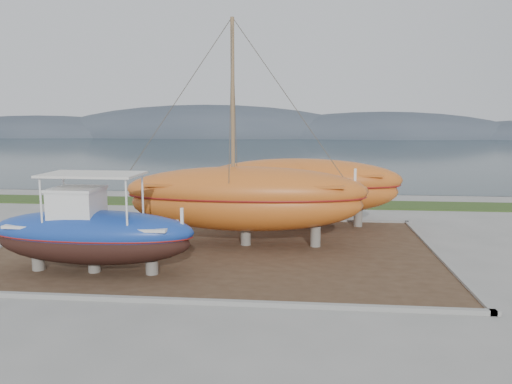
# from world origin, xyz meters

# --- Properties ---
(ground) EXTENTS (140.00, 140.00, 0.00)m
(ground) POSITION_xyz_m (0.00, 0.00, 0.00)
(ground) COLOR gray
(ground) RESTS_ON ground
(dirt_patch) EXTENTS (18.00, 12.00, 0.06)m
(dirt_patch) POSITION_xyz_m (0.00, 4.00, 0.03)
(dirt_patch) COLOR #422D1E
(dirt_patch) RESTS_ON ground
(curb_frame) EXTENTS (18.60, 12.60, 0.15)m
(curb_frame) POSITION_xyz_m (0.00, 4.00, 0.07)
(curb_frame) COLOR gray
(curb_frame) RESTS_ON ground
(grass_strip) EXTENTS (44.00, 3.00, 0.08)m
(grass_strip) POSITION_xyz_m (0.00, 15.50, 0.04)
(grass_strip) COLOR #284219
(grass_strip) RESTS_ON ground
(sea) EXTENTS (260.00, 100.00, 0.04)m
(sea) POSITION_xyz_m (0.00, 70.00, 0.00)
(sea) COLOR #17282E
(sea) RESTS_ON ground
(mountain_ridge) EXTENTS (200.00, 36.00, 20.00)m
(mountain_ridge) POSITION_xyz_m (0.00, 125.00, 0.00)
(mountain_ridge) COLOR #333D49
(mountain_ridge) RESTS_ON ground
(blue_caique) EXTENTS (7.37, 2.40, 3.54)m
(blue_caique) POSITION_xyz_m (-3.68, 0.45, 1.83)
(blue_caique) COLOR #193EA0
(blue_caique) RESTS_ON dirt_patch
(white_dinghy) EXTENTS (3.88, 1.86, 1.12)m
(white_dinghy) POSITION_xyz_m (-5.99, 6.05, 0.62)
(white_dinghy) COLOR white
(white_dinghy) RESTS_ON dirt_patch
(orange_sailboat) EXTENTS (10.43, 3.23, 9.50)m
(orange_sailboat) POSITION_xyz_m (1.24, 4.76, 4.81)
(orange_sailboat) COLOR #C45E1E
(orange_sailboat) RESTS_ON dirt_patch
(orange_bare_hull) EXTENTS (10.18, 3.33, 3.31)m
(orange_bare_hull) POSITION_xyz_m (3.55, 9.12, 1.71)
(orange_bare_hull) COLOR #C45E1E
(orange_bare_hull) RESTS_ON dirt_patch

